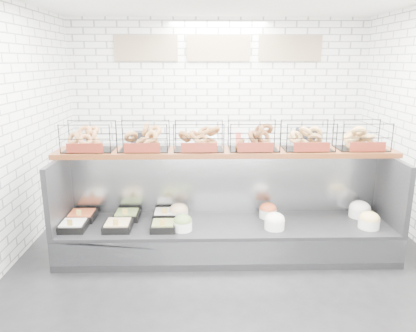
{
  "coord_description": "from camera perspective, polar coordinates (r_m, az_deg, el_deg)",
  "views": [
    {
      "loc": [
        -0.32,
        -4.27,
        2.31
      ],
      "look_at": [
        -0.22,
        0.45,
        1.07
      ],
      "focal_mm": 35.0,
      "sensor_mm": 36.0,
      "label": 1
    }
  ],
  "objects": [
    {
      "name": "ground",
      "position": [
        4.86,
        2.79,
        -13.7
      ],
      "size": [
        5.5,
        5.5,
        0.0
      ],
      "primitive_type": "plane",
      "color": "black",
      "rests_on": "ground"
    },
    {
      "name": "room_shell",
      "position": [
        4.89,
        2.6,
        11.71
      ],
      "size": [
        5.02,
        5.51,
        3.01
      ],
      "color": "white",
      "rests_on": "ground"
    },
    {
      "name": "display_case",
      "position": [
        5.03,
        2.44,
        -8.56
      ],
      "size": [
        4.0,
        0.9,
        1.2
      ],
      "color": "black",
      "rests_on": "ground"
    },
    {
      "name": "bagel_shelf",
      "position": [
        4.89,
        2.56,
        3.78
      ],
      "size": [
        4.1,
        0.5,
        0.4
      ],
      "color": "#4F2511",
      "rests_on": "display_case"
    },
    {
      "name": "prep_counter",
      "position": [
        6.95,
        1.46,
        -0.68
      ],
      "size": [
        4.0,
        0.6,
        1.2
      ],
      "color": "#93969B",
      "rests_on": "ground"
    }
  ]
}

